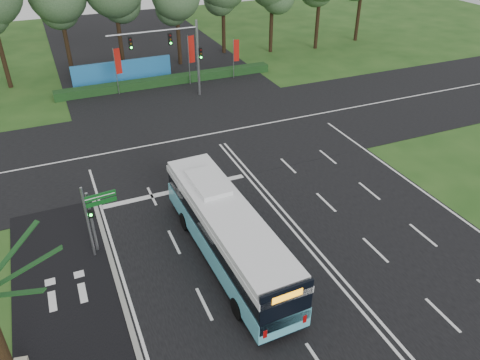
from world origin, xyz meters
name	(u,v)px	position (x,y,z in m)	size (l,w,h in m)	color
ground	(279,215)	(0.00, 0.00, 0.00)	(120.00, 120.00, 0.00)	#214918
road_main	(279,215)	(0.00, 0.00, 0.02)	(20.00, 120.00, 0.04)	black
road_cross	(211,134)	(0.00, 12.00, 0.03)	(120.00, 14.00, 0.05)	black
bike_path	(70,312)	(-12.50, -3.00, 0.03)	(5.00, 18.00, 0.06)	black
kerb_strip	(122,297)	(-10.10, -3.00, 0.06)	(0.25, 18.00, 0.12)	gray
city_bus	(227,233)	(-4.35, -2.44, 1.76)	(2.91, 12.22, 3.49)	#58BACD
pedestrian_signal	(92,221)	(-10.61, 0.97, 2.04)	(0.32, 0.43, 3.74)	gray
street_sign	(93,213)	(-10.47, 0.67, 2.71)	(1.69, 0.25, 4.35)	gray
banner_flag_left	(117,64)	(-4.87, 23.76, 2.92)	(0.65, 0.21, 4.47)	gray
banner_flag_mid	(191,53)	(2.30, 23.63, 3.20)	(0.72, 0.22, 4.94)	gray
banner_flag_right	(236,53)	(7.02, 23.46, 2.69)	(0.60, 0.17, 4.10)	gray
traffic_light_gantry	(178,49)	(0.21, 20.50, 4.66)	(8.41, 0.28, 7.00)	gray
hedge	(168,80)	(0.00, 24.50, 0.40)	(22.00, 1.20, 0.80)	#133415
blue_hoarding	(122,71)	(-4.00, 27.00, 1.10)	(10.00, 0.30, 2.20)	#206CB0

